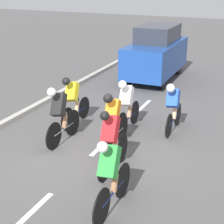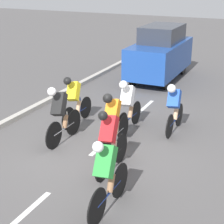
% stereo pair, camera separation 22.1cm
% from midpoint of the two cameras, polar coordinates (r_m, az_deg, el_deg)
% --- Properties ---
extents(ground_plane, '(60.00, 60.00, 0.00)m').
position_cam_midpoint_polar(ground_plane, '(9.41, -1.97, -6.09)').
color(ground_plane, '#565454').
extents(lane_stripe_near, '(0.12, 1.40, 0.01)m').
position_cam_midpoint_polar(lane_stripe_near, '(7.43, -11.87, -14.58)').
color(lane_stripe_near, white).
rests_on(lane_stripe_near, ground).
extents(lane_stripe_mid, '(0.12, 1.40, 0.01)m').
position_cam_midpoint_polar(lane_stripe_mid, '(9.79, -0.74, -4.97)').
color(lane_stripe_mid, white).
rests_on(lane_stripe_mid, ground).
extents(lane_stripe_far, '(0.12, 1.40, 0.01)m').
position_cam_midpoint_polar(lane_stripe_far, '(12.52, 5.62, 0.79)').
color(lane_stripe_far, white).
rests_on(lane_stripe_far, ground).
extents(curb, '(0.20, 25.34, 0.14)m').
position_cam_midpoint_polar(curb, '(11.40, -15.40, -1.55)').
color(curb, '#B7B2A8').
rests_on(curb, ground).
extents(cyclist_orange, '(0.37, 1.69, 1.53)m').
position_cam_midpoint_polar(cyclist_orange, '(9.26, 0.84, -1.03)').
color(cyclist_orange, black).
rests_on(cyclist_orange, ground).
extents(cyclist_green, '(0.38, 1.71, 1.54)m').
position_cam_midpoint_polar(cyclist_green, '(6.86, 0.11, -9.47)').
color(cyclist_green, black).
rests_on(cyclist_green, ground).
extents(cyclist_white, '(0.38, 1.70, 1.52)m').
position_cam_midpoint_polar(cyclist_white, '(10.36, 3.05, 1.27)').
color(cyclist_white, black).
rests_on(cyclist_white, ground).
extents(cyclist_black, '(0.42, 1.69, 1.57)m').
position_cam_midpoint_polar(cyclist_black, '(9.69, -7.19, -0.19)').
color(cyclist_black, black).
rests_on(cyclist_black, ground).
extents(cyclist_yellow, '(0.42, 1.69, 1.48)m').
position_cam_midpoint_polar(cyclist_yellow, '(10.85, -5.17, 2.01)').
color(cyclist_yellow, black).
rests_on(cyclist_yellow, ground).
extents(cyclist_red, '(0.38, 1.65, 1.54)m').
position_cam_midpoint_polar(cyclist_red, '(8.17, 0.46, -4.26)').
color(cyclist_red, black).
rests_on(cyclist_red, ground).
extents(cyclist_blue, '(0.38, 1.63, 1.46)m').
position_cam_midpoint_polar(cyclist_blue, '(10.39, 10.04, 0.86)').
color(cyclist_blue, black).
rests_on(cyclist_blue, ground).
extents(support_car, '(1.70, 3.99, 2.20)m').
position_cam_midpoint_polar(support_car, '(15.65, 7.77, 8.88)').
color(support_car, black).
rests_on(support_car, ground).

